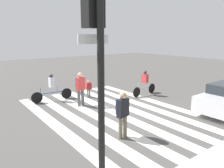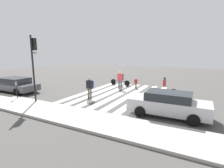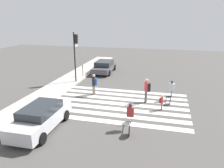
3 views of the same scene
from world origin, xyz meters
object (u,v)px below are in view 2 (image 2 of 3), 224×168
at_px(pedestrian_adult_blue_shirt, 120,79).
at_px(car_parked_silver_sedan, 168,104).
at_px(traffic_light, 34,56).
at_px(pedestrian_adult_tall_backpack, 90,86).
at_px(car_parked_dark_suv, 15,85).
at_px(parking_meter, 16,86).
at_px(cyclist_near_curb, 120,78).
at_px(pedestrian_child_with_backpack, 136,82).
at_px(cyclist_mid_street, 164,86).

distance_m(pedestrian_adult_blue_shirt, car_parked_silver_sedan, 7.84).
distance_m(traffic_light, pedestrian_adult_tall_backpack, 4.63).
distance_m(traffic_light, car_parked_dark_suv, 5.60).
height_order(parking_meter, cyclist_near_curb, cyclist_near_curb).
xyz_separation_m(parking_meter, car_parked_silver_sedan, (-11.20, -1.86, -0.31)).
relative_size(pedestrian_child_with_backpack, pedestrian_adult_blue_shirt, 0.59).
relative_size(pedestrian_child_with_backpack, cyclist_near_curb, 0.45).
height_order(pedestrian_adult_blue_shirt, car_parked_silver_sedan, pedestrian_adult_blue_shirt).
height_order(car_parked_silver_sedan, car_parked_dark_suv, car_parked_silver_sedan).
bearing_deg(pedestrian_child_with_backpack, pedestrian_adult_blue_shirt, -130.72).
height_order(pedestrian_child_with_backpack, cyclist_near_curb, cyclist_near_curb).
distance_m(cyclist_mid_street, car_parked_dark_suv, 13.61).
bearing_deg(pedestrian_adult_tall_backpack, car_parked_silver_sedan, 158.44).
bearing_deg(car_parked_dark_suv, pedestrian_adult_tall_backpack, -171.50).
relative_size(parking_meter, car_parked_silver_sedan, 0.32).
relative_size(parking_meter, cyclist_mid_street, 0.66).
height_order(parking_meter, car_parked_silver_sedan, car_parked_silver_sedan).
height_order(traffic_light, pedestrian_adult_blue_shirt, traffic_light).
bearing_deg(pedestrian_adult_tall_backpack, cyclist_near_curb, -99.46).
relative_size(pedestrian_adult_tall_backpack, car_parked_silver_sedan, 0.39).
height_order(parking_meter, cyclist_mid_street, cyclist_mid_street).
height_order(parking_meter, pedestrian_adult_tall_backpack, pedestrian_adult_tall_backpack).
relative_size(pedestrian_adult_tall_backpack, pedestrian_adult_blue_shirt, 0.96).
distance_m(pedestrian_adult_blue_shirt, car_parked_dark_suv, 9.97).
bearing_deg(cyclist_near_curb, pedestrian_child_with_backpack, 166.55).
xyz_separation_m(pedestrian_child_with_backpack, car_parked_silver_sedan, (-4.42, 6.59, 0.12)).
xyz_separation_m(pedestrian_adult_tall_backpack, car_parked_silver_sedan, (-6.28, 1.09, -0.28)).
bearing_deg(pedestrian_adult_blue_shirt, traffic_light, 49.30).
distance_m(traffic_light, pedestrian_adult_blue_shirt, 8.26).
relative_size(cyclist_mid_street, cyclist_near_curb, 0.91).
bearing_deg(car_parked_silver_sedan, traffic_light, 9.70).
height_order(pedestrian_adult_tall_backpack, cyclist_mid_street, pedestrian_adult_tall_backpack).
height_order(cyclist_mid_street, car_parked_silver_sedan, cyclist_mid_street).
bearing_deg(car_parked_silver_sedan, pedestrian_adult_blue_shirt, -44.59).
bearing_deg(cyclist_near_curb, traffic_light, 77.65).
bearing_deg(parking_meter, car_parked_dark_suv, -31.73).
height_order(pedestrian_adult_tall_backpack, car_parked_silver_sedan, pedestrian_adult_tall_backpack).
height_order(cyclist_mid_street, car_parked_dark_suv, cyclist_mid_street).
bearing_deg(car_parked_silver_sedan, car_parked_dark_suv, 0.34).
bearing_deg(pedestrian_adult_tall_backpack, parking_meter, 19.20).
bearing_deg(car_parked_dark_suv, cyclist_near_curb, -135.68).
height_order(pedestrian_adult_blue_shirt, cyclist_near_curb, pedestrian_adult_blue_shirt).
bearing_deg(car_parked_silver_sedan, pedestrian_child_with_backpack, -56.79).
xyz_separation_m(pedestrian_child_with_backpack, car_parked_dark_suv, (9.41, 6.83, 0.06)).
relative_size(parking_meter, car_parked_dark_suv, 0.31).
relative_size(traffic_light, pedestrian_child_with_backpack, 4.47).
bearing_deg(cyclist_mid_street, parking_meter, 27.97).
distance_m(parking_meter, car_parked_silver_sedan, 11.35).
bearing_deg(pedestrian_adult_blue_shirt, car_parked_dark_suv, 20.27).
bearing_deg(car_parked_dark_suv, cyclist_mid_street, -159.10).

